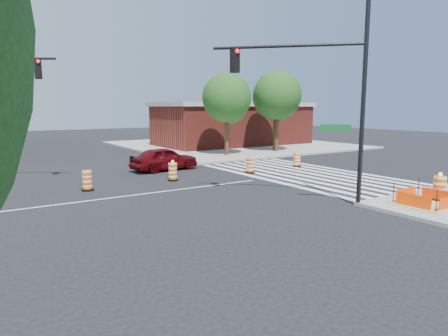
{
  "coord_description": "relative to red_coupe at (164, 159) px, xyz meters",
  "views": [
    {
      "loc": [
        -6.63,
        -17.75,
        4.11
      ],
      "look_at": [
        3.13,
        -2.88,
        1.4
      ],
      "focal_mm": 32.0,
      "sensor_mm": 36.0,
      "label": 1
    }
  ],
  "objects": [
    {
      "name": "pit_drum",
      "position": [
        5.8,
        -15.03,
        -0.1
      ],
      "size": [
        0.63,
        0.63,
        1.24
      ],
      "color": "black",
      "rests_on": "ground"
    },
    {
      "name": "sidewalk_ne",
      "position": [
        13.65,
        11.85,
        -0.69
      ],
      "size": [
        22.0,
        22.0,
        0.15
      ],
      "primitive_type": "cube",
      "color": "gray",
      "rests_on": "ground"
    },
    {
      "name": "brick_storefront",
      "position": [
        13.65,
        11.85,
        1.55
      ],
      "size": [
        16.5,
        8.5,
        4.6
      ],
      "color": "maroon",
      "rests_on": "ground"
    },
    {
      "name": "crosswalk_east",
      "position": [
        6.6,
        -6.15,
        -0.76
      ],
      "size": [
        6.75,
        13.5,
        0.01
      ],
      "color": "silver",
      "rests_on": "ground"
    },
    {
      "name": "ground",
      "position": [
        -4.35,
        -6.15,
        -0.77
      ],
      "size": [
        120.0,
        120.0,
        0.0
      ],
      "primitive_type": "plane",
      "color": "black",
      "rests_on": "ground"
    },
    {
      "name": "median_drum_5",
      "position": [
        8.35,
        -3.7,
        -0.29
      ],
      "size": [
        0.6,
        0.6,
        1.02
      ],
      "color": "black",
      "rests_on": "ground"
    },
    {
      "name": "tree_north_c",
      "position": [
        7.64,
        4.01,
        3.88
      ],
      "size": [
        4.08,
        4.08,
        6.93
      ],
      "color": "#382314",
      "rests_on": "ground"
    },
    {
      "name": "median_drum_2",
      "position": [
        -5.98,
        -3.89,
        -0.29
      ],
      "size": [
        0.6,
        0.6,
        1.02
      ],
      "color": "black",
      "rests_on": "ground"
    },
    {
      "name": "tree_north_d",
      "position": [
        13.39,
        4.59,
        4.07
      ],
      "size": [
        4.24,
        4.24,
        7.21
      ],
      "color": "#382314",
      "rests_on": "ground"
    },
    {
      "name": "signal_pole_se",
      "position": [
        1.53,
        -12.04,
        4.34
      ],
      "size": [
        4.52,
        4.62,
        8.35
      ],
      "rotation": [
        0.0,
        0.0,
        2.34
      ],
      "color": "black",
      "rests_on": "ground"
    },
    {
      "name": "tree_north_e",
      "position": [
        13.0,
        3.89,
        4.18
      ],
      "size": [
        4.33,
        4.33,
        7.36
      ],
      "color": "#382314",
      "rests_on": "ground"
    },
    {
      "name": "excavation_pit",
      "position": [
        4.65,
        -15.15,
        -0.55
      ],
      "size": [
        2.2,
        2.2,
        0.9
      ],
      "color": "tan",
      "rests_on": "ground"
    },
    {
      "name": "lane_centerline",
      "position": [
        -4.35,
        -6.15,
        -0.76
      ],
      "size": [
        14.0,
        0.12,
        0.01
      ],
      "primitive_type": "cube",
      "color": "silver",
      "rests_on": "ground"
    },
    {
      "name": "median_drum_4",
      "position": [
        4.03,
        -4.04,
        -0.29
      ],
      "size": [
        0.6,
        0.6,
        1.02
      ],
      "color": "black",
      "rests_on": "ground"
    },
    {
      "name": "median_drum_3",
      "position": [
        -1.21,
        -3.74,
        -0.28
      ],
      "size": [
        0.6,
        0.6,
        1.18
      ],
      "color": "black",
      "rests_on": "ground"
    },
    {
      "name": "red_coupe",
      "position": [
        0.0,
        0.0,
        0.0
      ],
      "size": [
        4.7,
        2.33,
        1.54
      ],
      "primitive_type": "imported",
      "rotation": [
        0.0,
        0.0,
        1.69
      ],
      "color": "#4E060A",
      "rests_on": "ground"
    }
  ]
}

